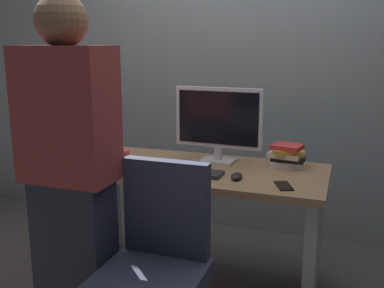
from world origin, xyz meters
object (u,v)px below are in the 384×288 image
at_px(person_at_desk, 71,182).
at_px(book_stack, 287,156).
at_px(monitor, 218,121).
at_px(cell_phone, 284,186).
at_px(keyboard, 185,171).
at_px(cup_near_keyboard, 123,157).
at_px(office_chair, 156,282).
at_px(desk, 195,202).
at_px(mouse, 237,176).

xyz_separation_m(person_at_desk, book_stack, (0.81, 0.98, -0.05)).
distance_m(monitor, cell_phone, 0.62).
relative_size(monitor, book_stack, 2.45).
distance_m(book_stack, cell_phone, 0.40).
bearing_deg(person_at_desk, cell_phone, 34.60).
bearing_deg(monitor, keyboard, -110.58).
bearing_deg(person_at_desk, book_stack, 50.20).
xyz_separation_m(cup_near_keyboard, cell_phone, (0.97, -0.11, -0.04)).
bearing_deg(book_stack, monitor, -174.23).
bearing_deg(office_chair, desk, 96.64).
xyz_separation_m(monitor, book_stack, (0.41, 0.04, -0.19)).
distance_m(desk, person_at_desk, 0.90).
height_order(desk, cup_near_keyboard, cup_near_keyboard).
height_order(office_chair, cup_near_keyboard, office_chair).
bearing_deg(cell_phone, book_stack, 73.51).
bearing_deg(office_chair, monitor, 89.72).
distance_m(mouse, cup_near_keyboard, 0.72).
relative_size(person_at_desk, keyboard, 3.81).
bearing_deg(book_stack, cell_phone, -84.26).
xyz_separation_m(office_chair, mouse, (0.20, 0.63, 0.32)).
distance_m(cup_near_keyboard, cell_phone, 0.98).
height_order(desk, office_chair, office_chair).
xyz_separation_m(desk, office_chair, (0.09, -0.78, -0.08)).
distance_m(person_at_desk, monitor, 1.03).
height_order(office_chair, cell_phone, office_chair).
bearing_deg(monitor, person_at_desk, -113.31).
bearing_deg(keyboard, mouse, -1.37).
xyz_separation_m(monitor, cup_near_keyboard, (-0.52, -0.24, -0.21)).
height_order(cup_near_keyboard, cell_phone, cup_near_keyboard).
relative_size(mouse, book_stack, 0.45).
height_order(desk, book_stack, book_stack).
bearing_deg(office_chair, cup_near_keyboard, 126.46).
relative_size(monitor, cup_near_keyboard, 6.29).
height_order(person_at_desk, mouse, person_at_desk).
distance_m(desk, keyboard, 0.27).
relative_size(keyboard, cell_phone, 2.99).
distance_m(keyboard, cell_phone, 0.56).
bearing_deg(cell_phone, cup_near_keyboard, 151.21).
bearing_deg(person_at_desk, desk, 68.53).
xyz_separation_m(person_at_desk, mouse, (0.60, 0.63, -0.09)).
height_order(desk, person_at_desk, person_at_desk).
bearing_deg(cell_phone, monitor, 120.14).
bearing_deg(monitor, mouse, -57.54).
bearing_deg(cup_near_keyboard, desk, 10.85).
relative_size(office_chair, keyboard, 2.19).
xyz_separation_m(desk, cell_phone, (0.55, -0.19, 0.22)).
bearing_deg(office_chair, keyboard, 99.13).
bearing_deg(cell_phone, keyboard, 151.81).
bearing_deg(keyboard, cell_phone, -4.40).
bearing_deg(office_chair, person_at_desk, -179.84).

